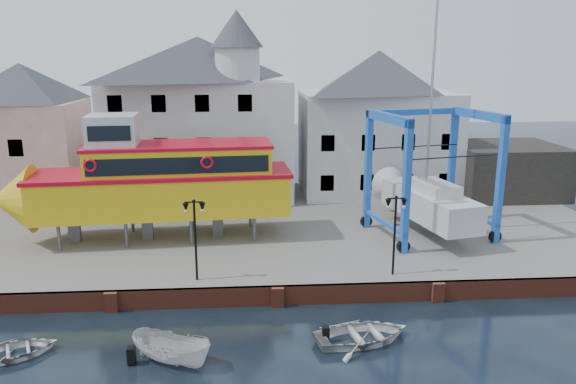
{
  "coord_description": "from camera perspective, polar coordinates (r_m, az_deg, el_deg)",
  "views": [
    {
      "loc": [
        -1.3,
        -25.33,
        12.21
      ],
      "look_at": [
        1.0,
        7.0,
        4.0
      ],
      "focal_mm": 35.0,
      "sensor_mm": 36.0,
      "label": 1
    }
  ],
  "objects": [
    {
      "name": "tour_boat",
      "position": [
        34.6,
        -14.29,
        1.04
      ],
      "size": [
        17.72,
        5.42,
        7.6
      ],
      "rotation": [
        0.0,
        0.0,
        0.07
      ],
      "color": "#59595E",
      "rests_on": "hardstanding"
    },
    {
      "name": "motorboat_d",
      "position": [
        26.52,
        -26.05,
        -14.76
      ],
      "size": [
        4.04,
        3.54,
        0.7
      ],
      "primitive_type": "imported",
      "rotation": [
        0.0,
        0.0,
        1.98
      ],
      "color": "silver",
      "rests_on": "ground"
    },
    {
      "name": "building_white_main",
      "position": [
        44.13,
        -8.76,
        7.72
      ],
      "size": [
        14.0,
        8.3,
        14.0
      ],
      "color": "beige",
      "rests_on": "hardstanding"
    },
    {
      "name": "shed_dark",
      "position": [
        47.84,
        21.15,
        2.15
      ],
      "size": [
        8.0,
        7.0,
        4.0
      ],
      "primitive_type": "cube",
      "color": "black",
      "rests_on": "hardstanding"
    },
    {
      "name": "hardstanding",
      "position": [
        38.19,
        -1.93,
        -3.65
      ],
      "size": [
        44.0,
        22.0,
        1.0
      ],
      "primitive_type": "cube",
      "color": "#67635C",
      "rests_on": "ground"
    },
    {
      "name": "ground",
      "position": [
        28.15,
        -1.04,
        -11.5
      ],
      "size": [
        140.0,
        140.0,
        0.0
      ],
      "primitive_type": "plane",
      "color": "black",
      "rests_on": "ground"
    },
    {
      "name": "travel_lift",
      "position": [
        36.4,
        13.51,
        -0.11
      ],
      "size": [
        7.88,
        10.06,
        14.73
      ],
      "rotation": [
        0.0,
        0.0,
        0.22
      ],
      "color": "#2244B3",
      "rests_on": "hardstanding"
    },
    {
      "name": "lamp_post_right",
      "position": [
        28.66,
        10.87,
        -2.33
      ],
      "size": [
        1.12,
        0.32,
        4.2
      ],
      "color": "black",
      "rests_on": "hardstanding"
    },
    {
      "name": "quay_wall",
      "position": [
        28.03,
        -1.06,
        -10.48
      ],
      "size": [
        44.0,
        0.47,
        1.0
      ],
      "color": "maroon",
      "rests_on": "ground"
    },
    {
      "name": "building_pink",
      "position": [
        46.83,
        -25.04,
        5.45
      ],
      "size": [
        8.0,
        7.0,
        10.3
      ],
      "color": "tan",
      "rests_on": "hardstanding"
    },
    {
      "name": "motorboat_b",
      "position": [
        25.3,
        7.55,
        -14.77
      ],
      "size": [
        4.74,
        3.82,
        0.87
      ],
      "primitive_type": "imported",
      "rotation": [
        0.0,
        0.0,
        1.78
      ],
      "color": "silver",
      "rests_on": "ground"
    },
    {
      "name": "building_white_right",
      "position": [
        45.85,
        9.01,
        7.01
      ],
      "size": [
        12.0,
        8.0,
        11.2
      ],
      "color": "beige",
      "rests_on": "hardstanding"
    },
    {
      "name": "motorboat_a",
      "position": [
        24.05,
        -11.66,
        -16.61
      ],
      "size": [
        3.86,
        2.9,
        1.4
      ],
      "primitive_type": "imported",
      "rotation": [
        0.0,
        0.0,
        1.09
      ],
      "color": "silver",
      "rests_on": "ground"
    },
    {
      "name": "lamp_post_left",
      "position": [
        27.85,
        -9.47,
        -2.76
      ],
      "size": [
        1.12,
        0.32,
        4.2
      ],
      "color": "black",
      "rests_on": "hardstanding"
    }
  ]
}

